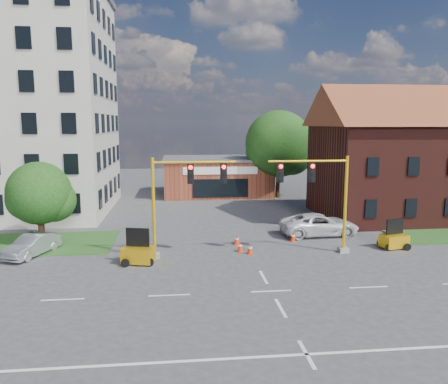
{
  "coord_description": "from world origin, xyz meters",
  "views": [
    {
      "loc": [
        -4.48,
        -20.17,
        8.21
      ],
      "look_at": [
        -1.3,
        10.0,
        3.42
      ],
      "focal_mm": 35.0,
      "sensor_mm": 36.0,
      "label": 1
    }
  ],
  "objects_px": {
    "trailer_east": "(394,239)",
    "pickup_white": "(319,224)",
    "trailer_west": "(138,253)",
    "signal_mast_east": "(320,193)",
    "signal_mast_west": "(181,195)"
  },
  "relations": [
    {
      "from": "trailer_east",
      "to": "pickup_white",
      "type": "xyz_separation_m",
      "value": [
        -3.83,
        3.87,
        0.21
      ]
    },
    {
      "from": "signal_mast_west",
      "to": "trailer_west",
      "type": "height_order",
      "value": "signal_mast_west"
    },
    {
      "from": "trailer_west",
      "to": "pickup_white",
      "type": "height_order",
      "value": "trailer_west"
    },
    {
      "from": "trailer_east",
      "to": "pickup_white",
      "type": "distance_m",
      "value": 5.45
    },
    {
      "from": "trailer_west",
      "to": "trailer_east",
      "type": "height_order",
      "value": "trailer_west"
    },
    {
      "from": "signal_mast_east",
      "to": "pickup_white",
      "type": "bearing_deg",
      "value": 71.39
    },
    {
      "from": "signal_mast_west",
      "to": "trailer_east",
      "type": "relative_size",
      "value": 3.27
    },
    {
      "from": "signal_mast_east",
      "to": "trailer_east",
      "type": "xyz_separation_m",
      "value": [
        5.31,
        0.53,
        -3.33
      ]
    },
    {
      "from": "signal_mast_east",
      "to": "pickup_white",
      "type": "distance_m",
      "value": 5.6
    },
    {
      "from": "signal_mast_west",
      "to": "trailer_east",
      "type": "xyz_separation_m",
      "value": [
        14.02,
        0.53,
        -3.33
      ]
    },
    {
      "from": "trailer_west",
      "to": "pickup_white",
      "type": "relative_size",
      "value": 0.35
    },
    {
      "from": "signal_mast_east",
      "to": "trailer_east",
      "type": "distance_m",
      "value": 6.29
    },
    {
      "from": "signal_mast_east",
      "to": "pickup_white",
      "type": "height_order",
      "value": "signal_mast_east"
    },
    {
      "from": "signal_mast_west",
      "to": "signal_mast_east",
      "type": "height_order",
      "value": "same"
    },
    {
      "from": "trailer_west",
      "to": "pickup_white",
      "type": "xyz_separation_m",
      "value": [
        12.76,
        5.32,
        0.16
      ]
    }
  ]
}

